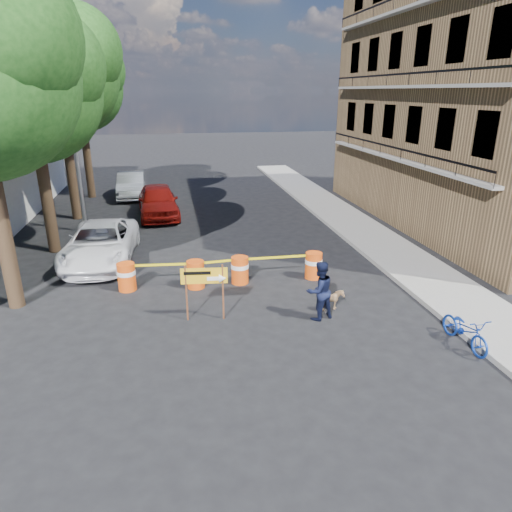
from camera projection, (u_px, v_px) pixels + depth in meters
name	position (u px, v px, depth m)	size (l,w,h in m)	color
ground	(256.00, 317.00, 12.81)	(120.00, 120.00, 0.00)	black
sidewalk_east	(373.00, 238.00, 19.41)	(2.40, 40.00, 0.15)	gray
apartment_building	(488.00, 91.00, 20.25)	(8.00, 16.00, 12.00)	#96744C
tree_mid_a	(32.00, 90.00, 16.06)	(5.25, 5.00, 8.68)	#332316
tree_mid_b	(59.00, 74.00, 20.44)	(5.67, 5.40, 9.62)	#332316
tree_far	(80.00, 87.00, 25.23)	(5.04, 4.80, 8.84)	#332316
streetlamp	(75.00, 132.00, 19.07)	(1.25, 0.18, 8.00)	gray
barrel_far_left	(127.00, 276.00, 14.40)	(0.58, 0.58, 0.90)	#E3540D
barrel_mid_left	(196.00, 274.00, 14.59)	(0.58, 0.58, 0.90)	#E3540D
barrel_mid_right	(240.00, 269.00, 14.94)	(0.58, 0.58, 0.90)	#E3540D
barrel_far_right	(314.00, 265.00, 15.34)	(0.58, 0.58, 0.90)	#E3540D
detour_sign	(210.00, 280.00, 12.28)	(1.26, 0.29, 1.62)	#592D19
pedestrian	(319.00, 291.00, 12.45)	(0.82, 0.64, 1.69)	black
bicycle	(468.00, 316.00, 11.10)	(0.58, 0.87, 1.66)	#163FB8
dog	(330.00, 301.00, 13.08)	(0.34, 0.75, 0.63)	tan
suv_white	(101.00, 243.00, 16.74)	(2.35, 5.10, 1.42)	white
sedan_red	(158.00, 201.00, 22.83)	(1.89, 4.69, 1.60)	maroon
sedan_silver	(131.00, 185.00, 27.10)	(1.51, 4.34, 1.43)	#B0B3B8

